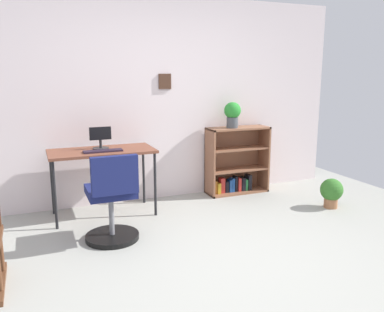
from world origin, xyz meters
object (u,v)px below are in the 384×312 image
(desk, at_px, (102,155))
(monitor, at_px, (100,138))
(keyboard, at_px, (103,151))
(bookshelf_low, at_px, (235,163))
(potted_plant_on_shelf, at_px, (232,113))
(potted_plant_floor, at_px, (331,191))
(office_chair, at_px, (112,204))

(desk, bearing_deg, monitor, 88.33)
(keyboard, bearing_deg, bookshelf_low, 10.83)
(monitor, xyz_separation_m, potted_plant_on_shelf, (1.73, 0.11, 0.21))
(desk, height_order, monitor, monitor)
(keyboard, bearing_deg, potted_plant_floor, -14.69)
(potted_plant_on_shelf, bearing_deg, monitor, -176.31)
(bookshelf_low, bearing_deg, office_chair, -151.27)
(desk, relative_size, keyboard, 2.76)
(monitor, height_order, potted_plant_on_shelf, potted_plant_on_shelf)
(office_chair, height_order, potted_plant_on_shelf, potted_plant_on_shelf)
(keyboard, height_order, potted_plant_floor, keyboard)
(monitor, xyz_separation_m, bookshelf_low, (1.81, 0.17, -0.48))
(keyboard, distance_m, bookshelf_low, 1.89)
(bookshelf_low, xyz_separation_m, potted_plant_on_shelf, (-0.09, -0.06, 0.68))
(potted_plant_on_shelf, bearing_deg, bookshelf_low, 32.88)
(office_chair, bearing_deg, monitor, 86.24)
(desk, xyz_separation_m, potted_plant_on_shelf, (1.73, 0.18, 0.39))
(desk, distance_m, office_chair, 0.85)
(office_chair, xyz_separation_m, potted_plant_floor, (2.63, -0.00, -0.18))
(desk, height_order, potted_plant_floor, desk)
(desk, height_order, bookshelf_low, bookshelf_low)
(monitor, xyz_separation_m, keyboard, (-0.01, -0.18, -0.11))
(desk, xyz_separation_m, bookshelf_low, (1.82, 0.23, -0.30))
(desk, bearing_deg, bookshelf_low, 7.35)
(monitor, relative_size, keyboard, 0.60)
(keyboard, xyz_separation_m, potted_plant_floor, (2.58, -0.68, -0.57))
(desk, distance_m, potted_plant_on_shelf, 1.78)
(potted_plant_floor, bearing_deg, office_chair, 180.00)
(potted_plant_floor, bearing_deg, potted_plant_on_shelf, 131.31)
(monitor, bearing_deg, keyboard, -92.35)
(office_chair, bearing_deg, bookshelf_low, 28.73)
(desk, relative_size, office_chair, 1.31)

